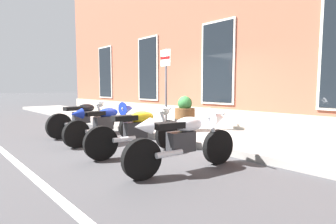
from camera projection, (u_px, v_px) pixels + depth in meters
ground_plane at (161, 141)px, 6.63m from camera, size 140.00×140.00×0.00m
sidewalk at (192, 133)px, 7.39m from camera, size 26.55×2.30×0.15m
lane_stripe at (21, 166)px, 4.48m from camera, size 26.55×0.12×0.01m
brick_pub_facade at (278, 11)px, 10.34m from camera, size 20.55×7.78×8.78m
motorcycle_black_naked at (84, 119)px, 7.32m from camera, size 0.62×2.04×0.96m
motorcycle_blue_sport at (108, 121)px, 6.41m from camera, size 0.62×2.11×0.98m
motorcycle_yellow_naked at (139, 131)px, 5.26m from camera, size 0.62×2.17×0.94m
motorcycle_white_sport at (188, 137)px, 4.23m from camera, size 0.68×2.10×1.00m
parking_sign at (166, 78)px, 7.24m from camera, size 0.36×0.07×2.27m
barrel_planter at (185, 116)px, 7.27m from camera, size 0.58×0.58×0.97m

